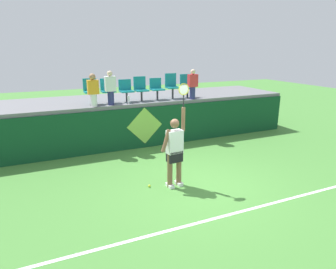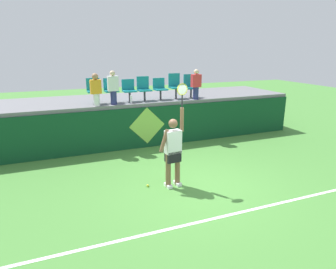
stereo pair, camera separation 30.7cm
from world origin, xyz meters
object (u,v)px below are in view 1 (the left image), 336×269
object	(u,v)px
water_bottle	(128,100)
stadium_chair_5	(172,85)
stadium_chair_2	(126,89)
stadium_chair_3	(141,88)
spectator_1	(93,89)
stadium_chair_0	(91,90)
stadium_chair_1	(108,89)
spectator_2	(193,84)
tennis_ball	(149,186)
stadium_chair_6	(187,85)
spectator_0	(110,87)
stadium_chair_4	(157,88)
tennis_player	(175,149)

from	to	relation	value
water_bottle	stadium_chair_5	size ratio (longest dim) A/B	0.29
stadium_chair_2	stadium_chair_3	world-z (taller)	stadium_chair_3
stadium_chair_2	spectator_1	distance (m)	1.28
stadium_chair_0	stadium_chair_1	size ratio (longest dim) A/B	1.03
spectator_1	spectator_2	xyz separation A→B (m)	(3.55, -0.01, 0.01)
stadium_chair_0	spectator_2	size ratio (longest dim) A/B	0.78
tennis_ball	stadium_chair_6	bearing A→B (deg)	51.47
water_bottle	spectator_2	size ratio (longest dim) A/B	0.25
tennis_ball	spectator_2	bearing A→B (deg)	47.50
water_bottle	stadium_chair_1	xyz separation A→B (m)	(-0.58, 0.40, 0.33)
stadium_chair_5	stadium_chair_2	bearing A→B (deg)	-179.64
stadium_chair_2	spectator_0	bearing A→B (deg)	-147.93
tennis_ball	stadium_chair_6	world-z (taller)	stadium_chair_6
tennis_ball	stadium_chair_1	world-z (taller)	stadium_chair_1
stadium_chair_2	stadium_chair_4	world-z (taller)	stadium_chair_4
stadium_chair_3	stadium_chair_6	size ratio (longest dim) A/B	0.98
tennis_ball	stadium_chair_3	xyz separation A→B (m)	(1.08, 3.63, 1.95)
tennis_ball	stadium_chair_3	size ratio (longest dim) A/B	0.08
stadium_chair_2	spectator_0	size ratio (longest dim) A/B	0.69
stadium_chair_5	spectator_0	bearing A→B (deg)	-170.34
tennis_player	spectator_1	world-z (taller)	spectator_1
stadium_chair_1	spectator_1	distance (m)	0.73
stadium_chair_2	stadium_chair_6	size ratio (longest dim) A/B	0.88
water_bottle	spectator_2	bearing A→B (deg)	-1.53
tennis_ball	stadium_chair_6	distance (m)	5.04
tennis_player	spectator_2	xyz separation A→B (m)	(2.29, 3.35, 1.11)
spectator_1	spectator_2	bearing A→B (deg)	-0.24
water_bottle	stadium_chair_2	xyz separation A→B (m)	(0.04, 0.40, 0.29)
tennis_ball	stadium_chair_4	xyz separation A→B (m)	(1.68, 3.63, 1.92)
stadium_chair_6	spectator_0	distance (m)	3.01
stadium_chair_3	stadium_chair_4	distance (m)	0.60
spectator_2	tennis_ball	bearing A→B (deg)	-132.50
stadium_chair_4	stadium_chair_6	xyz separation A→B (m)	(1.22, 0.01, 0.03)
stadium_chair_0	stadium_chair_5	distance (m)	2.94
stadium_chair_2	stadium_chair_5	size ratio (longest dim) A/B	0.84
stadium_chair_4	stadium_chair_5	distance (m)	0.61
water_bottle	spectator_2	xyz separation A→B (m)	(2.40, -0.06, 0.42)
tennis_ball	stadium_chair_0	distance (m)	4.18
tennis_player	spectator_2	size ratio (longest dim) A/B	2.38
stadium_chair_0	spectator_1	world-z (taller)	spectator_1
stadium_chair_1	stadium_chair_2	world-z (taller)	stadium_chair_1
water_bottle	stadium_chair_0	bearing A→B (deg)	160.65
water_bottle	stadium_chair_3	bearing A→B (deg)	35.10
stadium_chair_2	stadium_chair_4	xyz separation A→B (m)	(1.14, 0.00, 0.00)
stadium_chair_6	spectator_0	bearing A→B (deg)	-172.27
stadium_chair_6	stadium_chair_1	bearing A→B (deg)	-179.82
stadium_chair_0	stadium_chair_6	size ratio (longest dim) A/B	0.98
stadium_chair_1	stadium_chair_4	size ratio (longest dim) A/B	1.08
spectator_0	water_bottle	bearing A→B (deg)	-0.76
stadium_chair_2	spectator_2	xyz separation A→B (m)	(2.35, -0.46, 0.13)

